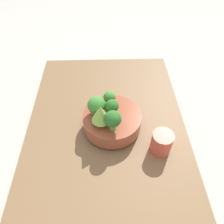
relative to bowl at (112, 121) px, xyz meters
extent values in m
plane|color=#ADA89E|center=(-0.01, 0.02, -0.07)|extent=(6.00, 6.00, 0.00)
cube|color=brown|center=(-0.01, 0.02, -0.06)|extent=(1.01, 0.67, 0.03)
cylinder|color=brown|center=(0.00, 0.00, -0.04)|extent=(0.11, 0.11, 0.01)
cylinder|color=brown|center=(0.00, 0.00, 0.00)|extent=(0.24, 0.24, 0.06)
cylinder|color=#6BA34C|center=(0.01, 0.06, 0.05)|extent=(0.03, 0.03, 0.02)
sphere|color=#387A2D|center=(0.01, 0.06, 0.08)|extent=(0.07, 0.07, 0.07)
cylinder|color=#6BA34C|center=(0.00, 0.00, 0.05)|extent=(0.02, 0.02, 0.04)
sphere|color=#286023|center=(0.00, 0.00, 0.09)|extent=(0.05, 0.05, 0.05)
cylinder|color=#609347|center=(-0.07, 0.00, 0.05)|extent=(0.03, 0.03, 0.03)
sphere|color=#286023|center=(-0.07, 0.00, 0.09)|extent=(0.06, 0.06, 0.06)
cylinder|color=#6BA34C|center=(0.06, 0.01, 0.04)|extent=(0.02, 0.02, 0.02)
sphere|color=#387A2D|center=(0.06, 0.01, 0.07)|extent=(0.05, 0.05, 0.05)
cylinder|color=#7AB256|center=(-0.04, 0.04, 0.05)|extent=(0.02, 0.02, 0.03)
cone|color=#84AD47|center=(-0.04, 0.04, 0.10)|extent=(0.07, 0.07, 0.07)
cylinder|color=#C64C38|center=(-0.11, -0.18, 0.00)|extent=(0.08, 0.08, 0.09)
camera|label=1|loc=(-0.57, 0.02, 0.69)|focal=35.00mm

